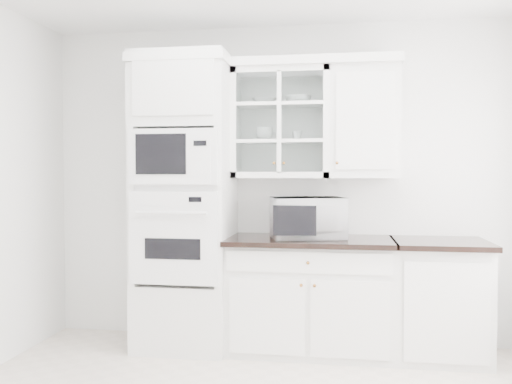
# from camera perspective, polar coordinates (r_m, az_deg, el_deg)

# --- Properties ---
(room_shell) EXTENTS (4.00, 3.50, 2.70)m
(room_shell) POSITION_cam_1_polar(r_m,az_deg,el_deg) (3.39, 0.06, 7.76)
(room_shell) COLOR white
(room_shell) RESTS_ON ground
(oven_column) EXTENTS (0.76, 0.68, 2.40)m
(oven_column) POSITION_cam_1_polar(r_m,az_deg,el_deg) (4.50, -7.48, -1.07)
(oven_column) COLOR white
(oven_column) RESTS_ON ground
(base_cabinet_run) EXTENTS (1.32, 0.67, 0.92)m
(base_cabinet_run) POSITION_cam_1_polar(r_m,az_deg,el_deg) (4.46, 5.72, -10.66)
(base_cabinet_run) COLOR white
(base_cabinet_run) RESTS_ON ground
(extra_base_cabinet) EXTENTS (0.72, 0.67, 0.92)m
(extra_base_cabinet) POSITION_cam_1_polar(r_m,az_deg,el_deg) (4.52, 18.70, -10.58)
(extra_base_cabinet) COLOR white
(extra_base_cabinet) RESTS_ON ground
(upper_cabinet_glass) EXTENTS (0.80, 0.33, 0.90)m
(upper_cabinet_glass) POSITION_cam_1_polar(r_m,az_deg,el_deg) (4.53, 2.69, 7.20)
(upper_cabinet_glass) COLOR white
(upper_cabinet_glass) RESTS_ON room_shell
(upper_cabinet_solid) EXTENTS (0.55, 0.33, 0.90)m
(upper_cabinet_solid) POSITION_cam_1_polar(r_m,az_deg,el_deg) (4.51, 11.32, 7.19)
(upper_cabinet_solid) COLOR white
(upper_cabinet_solid) RESTS_ON room_shell
(crown_molding) EXTENTS (2.14, 0.38, 0.07)m
(crown_molding) POSITION_cam_1_polar(r_m,az_deg,el_deg) (4.59, 1.32, 13.26)
(crown_molding) COLOR white
(crown_molding) RESTS_ON room_shell
(countertop_microwave) EXTENTS (0.66, 0.59, 0.33)m
(countertop_microwave) POSITION_cam_1_polar(r_m,az_deg,el_deg) (4.36, 5.41, -2.70)
(countertop_microwave) COLOR white
(countertop_microwave) RESTS_ON base_cabinet_run
(bowl_a) EXTENTS (0.23, 0.23, 0.05)m
(bowl_a) POSITION_cam_1_polar(r_m,az_deg,el_deg) (4.55, 0.88, 9.52)
(bowl_a) COLOR white
(bowl_a) RESTS_ON upper_cabinet_glass
(bowl_b) EXTENTS (0.22, 0.22, 0.07)m
(bowl_b) POSITION_cam_1_polar(r_m,az_deg,el_deg) (4.55, 4.47, 9.62)
(bowl_b) COLOR white
(bowl_b) RESTS_ON upper_cabinet_glass
(cup_a) EXTENTS (0.14, 0.14, 0.11)m
(cup_a) POSITION_cam_1_polar(r_m,az_deg,el_deg) (4.53, 0.89, 6.12)
(cup_a) COLOR white
(cup_a) RESTS_ON upper_cabinet_glass
(cup_b) EXTENTS (0.09, 0.09, 0.08)m
(cup_b) POSITION_cam_1_polar(r_m,az_deg,el_deg) (4.51, 4.33, 5.94)
(cup_b) COLOR white
(cup_b) RESTS_ON upper_cabinet_glass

